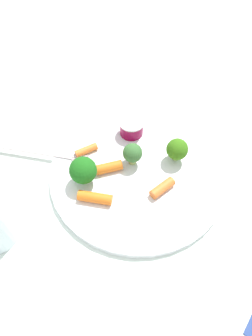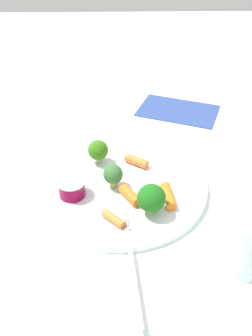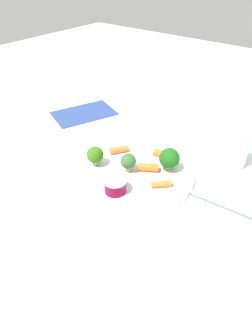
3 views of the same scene
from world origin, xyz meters
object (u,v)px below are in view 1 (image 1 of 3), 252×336
broccoli_floret_1 (83,170)px  broccoli_floret_2 (133,153)px  carrot_stick_2 (162,188)px  carrot_stick_0 (86,150)px  sauce_cup (131,127)px  carrot_stick_3 (109,167)px  plate (138,171)px  carrot_stick_1 (95,198)px  fork (40,153)px  broccoli_floret_0 (177,149)px

broccoli_floret_1 → broccoli_floret_2: bearing=-48.0°
carrot_stick_2 → carrot_stick_0: bearing=74.1°
sauce_cup → carrot_stick_3: 0.10m
plate → sauce_cup: bearing=22.8°
carrot_stick_2 → carrot_stick_3: 0.10m
broccoli_floret_2 → carrot_stick_2: broccoli_floret_2 is taller
carrot_stick_1 → fork: (0.06, 0.13, -0.01)m
sauce_cup → carrot_stick_0: (-0.07, 0.07, -0.01)m
broccoli_floret_2 → carrot_stick_0: broccoli_floret_2 is taller
carrot_stick_1 → broccoli_floret_1: bearing=43.3°
broccoli_floret_2 → carrot_stick_0: bearing=90.5°
broccoli_floret_1 → broccoli_floret_2: 0.09m
plate → carrot_stick_2: (-0.03, -0.05, 0.01)m
plate → broccoli_floret_1: 0.10m
carrot_stick_1 → carrot_stick_3: (0.06, -0.00, 0.00)m
sauce_cup → broccoli_floret_1: broccoli_floret_1 is taller
carrot_stick_2 → carrot_stick_3: size_ratio=0.98×
carrot_stick_0 → carrot_stick_2: bearing=-105.9°
plate → broccoli_floret_2: broccoli_floret_2 is taller
carrot_stick_3 → fork: carrot_stick_3 is taller
broccoli_floret_1 → broccoli_floret_0: bearing=-57.5°
broccoli_floret_2 → carrot_stick_1: broccoli_floret_2 is taller
plate → carrot_stick_1: 0.10m
carrot_stick_3 → broccoli_floret_2: bearing=-50.4°
plate → broccoli_floret_2: 0.04m
carrot_stick_0 → carrot_stick_1: (-0.09, -0.05, 0.00)m
carrot_stick_0 → carrot_stick_3: 0.06m
fork → carrot_stick_1: bearing=-116.3°
broccoli_floret_0 → carrot_stick_0: bearing=100.4°
plate → broccoli_floret_1: bearing=121.2°
sauce_cup → broccoli_floret_2: bearing=-163.4°
broccoli_floret_0 → carrot_stick_3: size_ratio=1.02×
broccoli_floret_2 → fork: 0.17m
plate → carrot_stick_3: 0.05m
plate → carrot_stick_2: bearing=-122.7°
broccoli_floret_1 → carrot_stick_1: 0.05m
carrot_stick_0 → carrot_stick_2: 0.16m
carrot_stick_3 → plate: bearing=-70.8°
broccoli_floret_1 → carrot_stick_3: broccoli_floret_1 is taller
plate → carrot_stick_3: (-0.02, 0.05, 0.01)m
broccoli_floret_0 → broccoli_floret_2: bearing=111.4°
plate → sauce_cup: (0.08, 0.03, 0.02)m
carrot_stick_3 → fork: 0.13m
plate → carrot_stick_0: carrot_stick_0 is taller
broccoli_floret_0 → broccoli_floret_1: 0.16m
sauce_cup → carrot_stick_2: (-0.11, -0.08, -0.01)m
broccoli_floret_0 → carrot_stick_0: (-0.03, 0.16, -0.02)m
carrot_stick_0 → broccoli_floret_0: bearing=-79.6°
plate → fork: fork is taller
broccoli_floret_1 → carrot_stick_3: 0.05m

